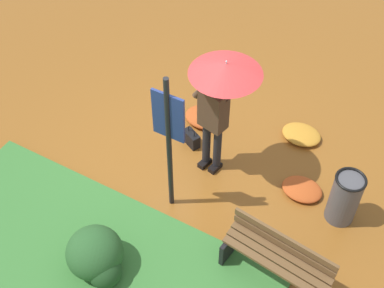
{
  "coord_description": "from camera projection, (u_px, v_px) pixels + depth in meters",
  "views": [
    {
      "loc": [
        2.49,
        -4.52,
        6.05
      ],
      "look_at": [
        0.15,
        -0.33,
        0.85
      ],
      "focal_mm": 48.7,
      "sensor_mm": 36.0,
      "label": 1
    }
  ],
  "objects": [
    {
      "name": "leaf_pile_near_person",
      "position": [
        205.0,
        117.0,
        8.53
      ],
      "size": [
        0.67,
        0.54,
        0.15
      ],
      "color": "#B74C1E",
      "rests_on": "ground_plane"
    },
    {
      "name": "handbag",
      "position": [
        191.0,
        138.0,
        8.14
      ],
      "size": [
        0.33,
        0.26,
        0.37
      ],
      "color": "black",
      "rests_on": "ground_plane"
    },
    {
      "name": "park_bench",
      "position": [
        278.0,
        260.0,
        6.37
      ],
      "size": [
        1.4,
        0.53,
        0.75
      ],
      "color": "black",
      "rests_on": "ground_plane"
    },
    {
      "name": "leaf_pile_by_bench",
      "position": [
        302.0,
        189.0,
        7.53
      ],
      "size": [
        0.59,
        0.47,
        0.13
      ],
      "color": "#B74C1E",
      "rests_on": "ground_plane"
    },
    {
      "name": "info_sign_post",
      "position": [
        169.0,
        131.0,
        6.4
      ],
      "size": [
        0.44,
        0.07,
        2.3
      ],
      "color": "black",
      "rests_on": "ground_plane"
    },
    {
      "name": "trash_bin",
      "position": [
        345.0,
        198.0,
        6.99
      ],
      "size": [
        0.42,
        0.42,
        0.83
      ],
      "color": "#4C4C51",
      "rests_on": "ground_plane"
    },
    {
      "name": "person_with_umbrella",
      "position": [
        220.0,
        90.0,
        6.77
      ],
      "size": [
        0.96,
        0.96,
        2.04
      ],
      "color": "black",
      "rests_on": "ground_plane"
    },
    {
      "name": "shrub_cluster",
      "position": [
        97.0,
        256.0,
        6.51
      ],
      "size": [
        0.8,
        0.72,
        0.65
      ],
      "color": "#285628",
      "rests_on": "ground_plane"
    },
    {
      "name": "leaf_pile_far_path",
      "position": [
        301.0,
        134.0,
        8.27
      ],
      "size": [
        0.63,
        0.5,
        0.14
      ],
      "color": "#C68428",
      "rests_on": "ground_plane"
    },
    {
      "name": "ground_plane",
      "position": [
        194.0,
        164.0,
        7.94
      ],
      "size": [
        18.0,
        18.0,
        0.0
      ],
      "primitive_type": "plane",
      "color": "brown"
    }
  ]
}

